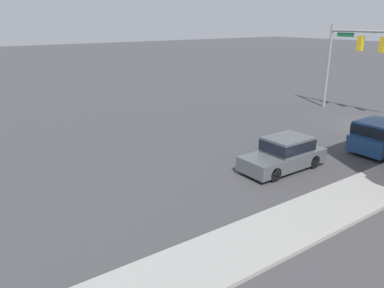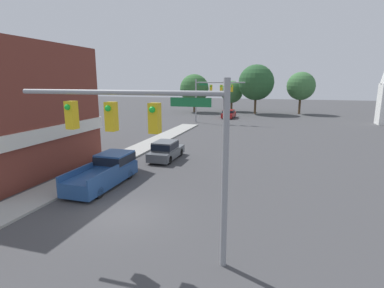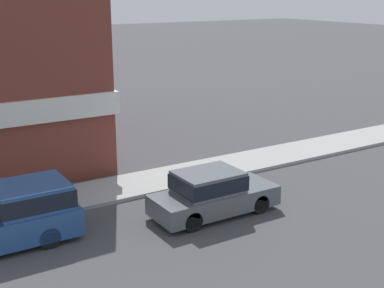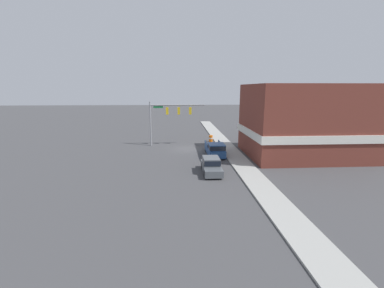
% 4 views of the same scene
% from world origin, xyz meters
% --- Properties ---
extents(ground_plane, '(200.00, 200.00, 0.00)m').
position_xyz_m(ground_plane, '(0.00, 0.00, 0.00)').
color(ground_plane, '#424244').
extents(sidewalk_curb, '(2.40, 60.00, 0.14)m').
position_xyz_m(sidewalk_curb, '(-5.70, 0.00, 0.07)').
color(sidewalk_curb, '#9E9E99').
rests_on(sidewalk_curb, ground).
extents(near_signal_assembly, '(8.09, 0.49, 6.54)m').
position_xyz_m(near_signal_assembly, '(2.62, -2.61, 4.83)').
color(near_signal_assembly, gray).
rests_on(near_signal_assembly, ground).
extents(far_signal_assembly, '(7.68, 0.49, 6.70)m').
position_xyz_m(far_signal_assembly, '(-3.14, 33.26, 4.93)').
color(far_signal_assembly, gray).
rests_on(far_signal_assembly, ground).
extents(car_lead, '(1.76, 4.39, 1.57)m').
position_xyz_m(car_lead, '(-1.90, 10.52, 0.81)').
color(car_lead, black).
rests_on(car_lead, ground).
extents(car_distant, '(1.91, 4.89, 1.46)m').
position_xyz_m(car_distant, '(-1.75, 40.29, 0.77)').
color(car_distant, black).
rests_on(car_distant, ground).
extents(pickup_truck_parked, '(1.99, 5.65, 1.78)m').
position_xyz_m(pickup_truck_parked, '(-3.30, 3.84, 0.88)').
color(pickup_truck_parked, black).
rests_on(pickup_truck_parked, ground).
extents(backdrop_tree_left_far, '(5.93, 5.93, 7.80)m').
position_xyz_m(backdrop_tree_left_far, '(-10.37, 48.24, 4.82)').
color(backdrop_tree_left_far, '#4C3823').
rests_on(backdrop_tree_left_far, ground).
extents(backdrop_tree_left_mid, '(4.64, 4.64, 6.46)m').
position_xyz_m(backdrop_tree_left_mid, '(-3.18, 52.09, 4.13)').
color(backdrop_tree_left_mid, '#4C3823').
rests_on(backdrop_tree_left_mid, ground).
extents(backdrop_tree_center, '(6.90, 6.90, 9.57)m').
position_xyz_m(backdrop_tree_center, '(2.10, 48.70, 6.12)').
color(backdrop_tree_center, '#4C3823').
rests_on(backdrop_tree_center, ground).
extents(backdrop_tree_right_mid, '(5.43, 5.43, 8.16)m').
position_xyz_m(backdrop_tree_right_mid, '(10.53, 50.77, 5.43)').
color(backdrop_tree_right_mid, '#4C3823').
rests_on(backdrop_tree_right_mid, ground).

